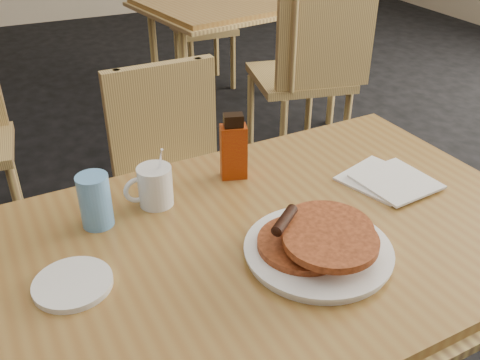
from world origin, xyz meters
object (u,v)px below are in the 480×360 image
chair_neighbor_near (311,61)px  syrup_bottle (234,149)px  chair_main_far (174,169)px  pancake_plate (319,244)px  main_table (280,246)px  chair_neighbor_far (199,13)px  blue_tumbler (95,201)px  coffee_mug (154,186)px  neighbor_table (243,5)px

chair_neighbor_near → syrup_bottle: 1.40m
chair_main_far → pancake_plate: size_ratio=2.91×
chair_neighbor_near → chair_main_far: bearing=-136.0°
main_table → pancake_plate: size_ratio=4.19×
chair_neighbor_far → blue_tumbler: bearing=-114.2°
chair_neighbor_far → blue_tumbler: (-1.20, -2.61, 0.31)m
chair_neighbor_far → pancake_plate: 3.02m
chair_neighbor_far → pancake_plate: (-0.83, -2.89, 0.28)m
chair_neighbor_far → blue_tumbler: size_ratio=7.13×
syrup_bottle → chair_main_far: bearing=105.9°
chair_neighbor_near → blue_tumbler: 1.68m
main_table → coffee_mug: 0.31m
syrup_bottle → blue_tumbler: (-0.34, -0.06, -0.02)m
main_table → pancake_plate: pancake_plate is taller
neighbor_table → chair_neighbor_far: bearing=89.6°
chair_main_far → chair_neighbor_far: 2.20m
main_table → syrup_bottle: (-0.00, 0.24, 0.12)m
neighbor_table → pancake_plate: (-0.83, -2.14, 0.07)m
main_table → chair_neighbor_far: 2.92m
neighbor_table → main_table: bearing=-112.7°
coffee_mug → blue_tumbler: (-0.13, -0.03, 0.01)m
main_table → chair_neighbor_far: bearing=72.9°
chair_neighbor_far → blue_tumbler: blue_tumbler is taller
chair_neighbor_far → coffee_mug: 2.81m
coffee_mug → syrup_bottle: size_ratio=0.88×
neighbor_table → blue_tumbler: blue_tumbler is taller
neighbor_table → coffee_mug: 2.12m
pancake_plate → blue_tumbler: (-0.37, 0.28, 0.03)m
blue_tumbler → coffee_mug: bearing=10.7°
neighbor_table → chair_neighbor_near: (0.02, -0.73, -0.11)m
chair_main_far → blue_tumbler: (-0.34, -0.58, 0.30)m
chair_neighbor_near → pancake_plate: size_ratio=3.42×
main_table → neighbor_table: (0.85, 2.04, -0.00)m
neighbor_table → chair_neighbor_near: 0.74m
main_table → blue_tumbler: 0.40m
blue_tumbler → pancake_plate: bearing=-37.2°
syrup_bottle → blue_tumbler: 0.35m
main_table → chair_main_far: 0.78m
syrup_bottle → blue_tumbler: size_ratio=1.40×
main_table → neighbor_table: size_ratio=0.98×
neighbor_table → syrup_bottle: syrup_bottle is taller
neighbor_table → syrup_bottle: bearing=-115.4°
chair_neighbor_far → syrup_bottle: (-0.86, -2.54, 0.33)m
blue_tumbler → syrup_bottle: bearing=10.5°
neighbor_table → pancake_plate: size_ratio=4.30×
chair_main_far → pancake_plate: (0.03, -0.86, 0.27)m
syrup_bottle → blue_tumbler: bearing=-153.7°
chair_main_far → chair_neighbor_near: size_ratio=0.85×
chair_main_far → chair_neighbor_near: (0.88, 0.56, 0.09)m
blue_tumbler → neighbor_table: bearing=57.3°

